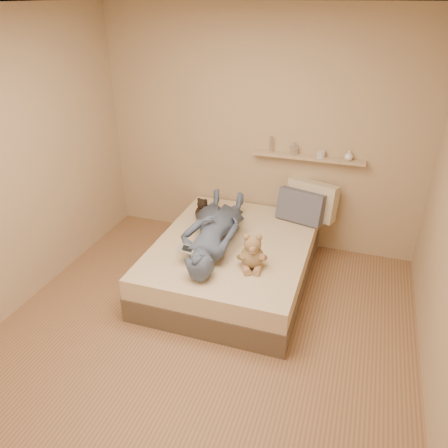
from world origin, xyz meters
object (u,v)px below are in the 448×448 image
(bed, at_px, (233,261))
(pillow_cream, at_px, (312,200))
(pillow_grey, at_px, (301,206))
(teddy_bear, at_px, (252,254))
(wall_shelf, at_px, (308,158))
(person, at_px, (214,228))
(game_console, at_px, (188,249))
(dark_plush, at_px, (203,211))

(bed, bearing_deg, pillow_cream, 52.18)
(pillow_cream, relative_size, pillow_grey, 1.10)
(teddy_bear, height_order, wall_shelf, wall_shelf)
(person, bearing_deg, pillow_grey, -140.30)
(game_console, relative_size, pillow_grey, 0.38)
(dark_plush, relative_size, person, 0.18)
(bed, height_order, person, person)
(pillow_cream, bearing_deg, dark_plush, -157.10)
(game_console, height_order, person, person)
(game_console, relative_size, wall_shelf, 0.16)
(game_console, relative_size, teddy_bear, 0.55)
(game_console, relative_size, person, 0.13)
(person, bearing_deg, bed, -161.41)
(game_console, bearing_deg, bed, 62.69)
(wall_shelf, bearing_deg, bed, -121.18)
(pillow_cream, bearing_deg, game_console, -124.09)
(pillow_cream, bearing_deg, pillow_grey, -124.27)
(teddy_bear, distance_m, pillow_grey, 1.09)
(teddy_bear, bearing_deg, wall_shelf, 78.84)
(pillow_grey, relative_size, wall_shelf, 0.42)
(bed, height_order, wall_shelf, wall_shelf)
(teddy_bear, xyz_separation_m, pillow_cream, (0.35, 1.20, 0.06))
(bed, relative_size, game_console, 9.90)
(pillow_cream, xyz_separation_m, wall_shelf, (-0.09, 0.08, 0.45))
(pillow_grey, height_order, wall_shelf, wall_shelf)
(person, relative_size, wall_shelf, 1.21)
(dark_plush, height_order, pillow_grey, pillow_grey)
(pillow_cream, bearing_deg, teddy_bear, -106.10)
(game_console, bearing_deg, dark_plush, 102.37)
(bed, bearing_deg, dark_plush, 141.59)
(bed, bearing_deg, game_console, -117.31)
(pillow_cream, bearing_deg, person, -131.82)
(pillow_cream, bearing_deg, wall_shelf, 140.07)
(game_console, height_order, dark_plush, dark_plush)
(pillow_grey, xyz_separation_m, person, (-0.72, -0.77, 0.00))
(bed, distance_m, teddy_bear, 0.60)
(dark_plush, bearing_deg, pillow_grey, 17.93)
(game_console, distance_m, dark_plush, 0.90)
(teddy_bear, relative_size, person, 0.24)
(dark_plush, height_order, wall_shelf, wall_shelf)
(dark_plush, distance_m, pillow_cream, 1.20)
(bed, height_order, dark_plush, dark_plush)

